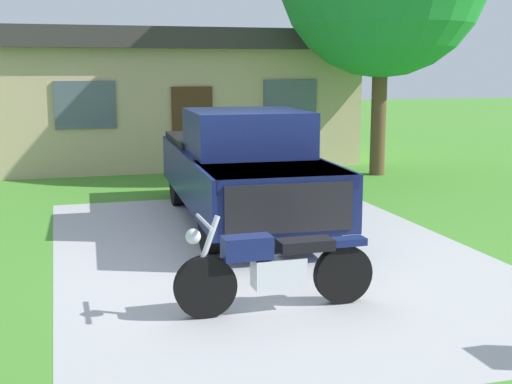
% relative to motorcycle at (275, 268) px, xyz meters
% --- Properties ---
extents(ground_plane, '(80.00, 80.00, 0.00)m').
position_rel_motorcycle_xyz_m(ground_plane, '(0.60, 2.17, -0.47)').
color(ground_plane, '#488D2E').
extents(driveway_pad, '(5.80, 8.64, 0.01)m').
position_rel_motorcycle_xyz_m(driveway_pad, '(0.60, 2.17, -0.47)').
color(driveway_pad, '#B0B0B0').
rests_on(driveway_pad, ground).
extents(motorcycle, '(2.21, 0.70, 1.09)m').
position_rel_motorcycle_xyz_m(motorcycle, '(0.00, 0.00, 0.00)').
color(motorcycle, black).
rests_on(motorcycle, ground).
extents(pickup_truck, '(2.24, 5.71, 1.90)m').
position_rel_motorcycle_xyz_m(pickup_truck, '(0.77, 4.24, 0.48)').
color(pickup_truck, black).
rests_on(pickup_truck, ground).
extents(neighbor_house, '(9.60, 5.60, 3.50)m').
position_rel_motorcycle_xyz_m(neighbor_house, '(1.03, 12.31, 1.32)').
color(neighbor_house, tan).
rests_on(neighbor_house, ground).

